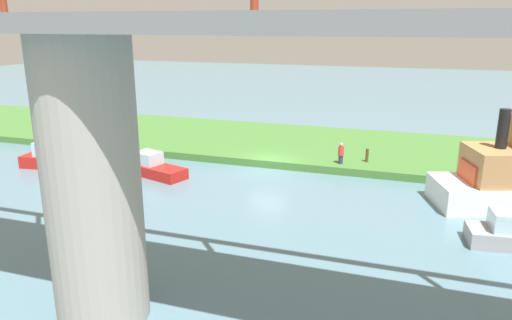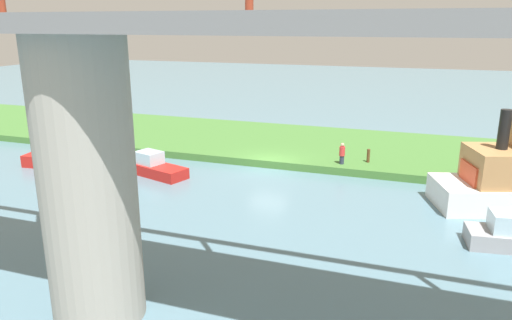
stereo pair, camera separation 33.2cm
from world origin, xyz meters
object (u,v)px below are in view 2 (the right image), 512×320
(bridge_pylon, at_px, (88,185))
(person_on_bank, at_px, (342,153))
(motorboat_red, at_px, (154,167))
(houseboat_blue, at_px, (61,157))
(mooring_post, at_px, (368,156))

(bridge_pylon, relative_size, person_on_bank, 6.47)
(motorboat_red, xyz_separation_m, houseboat_blue, (6.88, 0.40, 0.09))
(houseboat_blue, bearing_deg, bridge_pylon, 134.35)
(houseboat_blue, bearing_deg, person_on_bank, -164.13)
(person_on_bank, bearing_deg, motorboat_red, 23.06)
(bridge_pylon, relative_size, houseboat_blue, 1.69)
(bridge_pylon, xyz_separation_m, mooring_post, (-6.25, -19.52, -3.56))
(person_on_bank, height_order, motorboat_red, person_on_bank)
(mooring_post, height_order, houseboat_blue, houseboat_blue)
(bridge_pylon, bearing_deg, motorboat_red, -65.59)
(person_on_bank, xyz_separation_m, mooring_post, (-1.55, -0.96, -0.26))
(bridge_pylon, xyz_separation_m, houseboat_blue, (13.18, -13.48, -3.89))
(person_on_bank, bearing_deg, bridge_pylon, 75.81)
(mooring_post, distance_m, motorboat_red, 13.76)
(person_on_bank, bearing_deg, houseboat_blue, 15.87)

